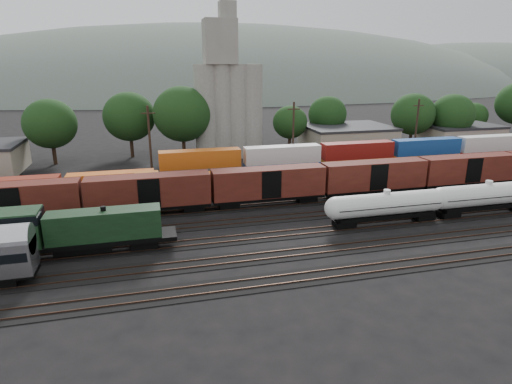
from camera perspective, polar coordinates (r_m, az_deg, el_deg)
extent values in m
plane|color=black|center=(52.26, 0.18, -3.80)|extent=(600.00, 600.00, 0.00)
cube|color=black|center=(39.20, 5.74, -11.35)|extent=(180.00, 3.20, 0.08)
cube|color=#382319|center=(38.57, 6.11, -11.74)|extent=(180.00, 0.08, 0.16)
cube|color=#382319|center=(39.76, 5.39, -10.78)|extent=(180.00, 0.08, 0.16)
cube|color=black|center=(43.41, 3.49, -8.33)|extent=(180.00, 3.20, 0.08)
cube|color=#382319|center=(42.76, 3.79, -8.63)|extent=(180.00, 0.08, 0.16)
cube|color=#382319|center=(43.99, 3.21, -7.85)|extent=(180.00, 0.08, 0.16)
cube|color=black|center=(47.77, 1.67, -5.83)|extent=(180.00, 3.20, 0.08)
cube|color=#382319|center=(47.10, 1.91, -6.07)|extent=(180.00, 0.08, 0.16)
cube|color=#382319|center=(48.38, 1.44, -5.43)|extent=(180.00, 0.08, 0.16)
cube|color=black|center=(52.25, 0.18, -3.76)|extent=(180.00, 3.20, 0.08)
cube|color=#382319|center=(51.57, 0.38, -3.95)|extent=(180.00, 0.08, 0.16)
cube|color=#382319|center=(52.87, -0.02, -3.41)|extent=(180.00, 0.08, 0.16)
cube|color=black|center=(56.81, -1.08, -2.01)|extent=(180.00, 3.20, 0.08)
cube|color=#382319|center=(56.12, -0.91, -2.17)|extent=(180.00, 0.08, 0.16)
cube|color=#382319|center=(57.44, -1.24, -1.71)|extent=(180.00, 0.08, 0.16)
cube|color=black|center=(61.44, -2.14, -0.53)|extent=(180.00, 3.20, 0.08)
cube|color=#382319|center=(60.75, -2.00, -0.65)|extent=(180.00, 0.08, 0.16)
cube|color=#382319|center=(62.09, -2.28, -0.26)|extent=(180.00, 0.08, 0.16)
cube|color=black|center=(66.13, -3.05, 0.75)|extent=(180.00, 3.20, 0.08)
cube|color=#382319|center=(65.43, -2.93, 0.65)|extent=(180.00, 0.08, 0.16)
cube|color=#382319|center=(66.78, -3.17, 0.99)|extent=(180.00, 0.08, 0.16)
cube|color=black|center=(46.22, -22.01, -6.17)|extent=(18.24, 3.11, 0.43)
cube|color=black|center=(46.41, -21.94, -6.72)|extent=(5.37, 2.36, 0.86)
cube|color=black|center=(45.34, -19.50, -4.07)|extent=(10.94, 2.58, 2.90)
cube|color=black|center=(46.68, -28.94, -4.26)|extent=(3.86, 3.11, 3.54)
cube|color=black|center=(46.32, -29.14, -2.96)|extent=(3.97, 3.22, 0.97)
cylinder|color=black|center=(44.81, -19.71, -2.15)|extent=(0.54, 0.54, 0.54)
cube|color=black|center=(47.73, -28.90, -7.29)|extent=(2.79, 2.15, 0.75)
cube|color=black|center=(45.96, -14.67, -6.51)|extent=(2.79, 2.15, 0.75)
cylinder|color=silver|center=(52.39, 16.94, -1.51)|extent=(12.71, 2.62, 2.62)
sphere|color=silver|center=(49.49, 10.60, -2.13)|extent=(2.62, 2.62, 2.62)
sphere|color=silver|center=(55.87, 22.55, -0.94)|extent=(2.62, 2.62, 2.62)
cylinder|color=silver|center=(51.95, 17.08, 0.05)|extent=(0.81, 0.81, 0.45)
cube|color=black|center=(52.39, 16.94, -1.51)|extent=(13.00, 2.74, 0.07)
cube|color=black|center=(52.86, 16.80, -2.99)|extent=(12.28, 1.99, 0.45)
cube|color=black|center=(50.65, 11.67, -4.14)|extent=(2.35, 1.81, 0.63)
cube|color=black|center=(55.81, 21.36, -2.98)|extent=(2.35, 1.81, 0.63)
cylinder|color=silver|center=(60.72, 28.45, -0.27)|extent=(13.14, 2.71, 2.71)
sphere|color=silver|center=(56.54, 23.51, -0.77)|extent=(2.71, 2.71, 2.71)
cylinder|color=silver|center=(60.33, 28.65, 1.13)|extent=(0.84, 0.84, 0.47)
cube|color=black|center=(60.72, 28.45, -0.27)|extent=(13.43, 2.84, 0.07)
cube|color=black|center=(61.13, 28.25, -1.60)|extent=(12.69, 2.05, 0.47)
cube|color=black|center=(57.88, 24.21, -2.61)|extent=(2.43, 1.87, 0.65)
cube|color=black|center=(43.43, -30.65, -10.00)|extent=(2.52, 1.94, 0.68)
cube|color=black|center=(60.03, -9.65, -0.06)|extent=(15.94, 2.57, 0.35)
cube|color=black|center=(60.15, -9.63, -0.42)|extent=(4.43, 1.95, 0.71)
cube|color=#BF5810|center=(59.81, -7.89, 1.33)|extent=(9.56, 2.13, 2.39)
cube|color=#BF5810|center=(59.44, -14.32, 1.12)|extent=(3.19, 2.57, 2.92)
cube|color=black|center=(59.19, -14.39, 1.98)|extent=(3.28, 2.66, 0.80)
cube|color=#BF5810|center=(59.68, -16.41, 0.35)|extent=(1.42, 2.13, 1.59)
cylinder|color=black|center=(59.46, -7.95, 2.56)|extent=(0.44, 0.44, 0.44)
cube|color=black|center=(60.07, -14.47, -0.93)|extent=(2.30, 1.77, 0.62)
cube|color=black|center=(60.76, -4.84, -0.23)|extent=(2.30, 1.77, 0.62)
cube|color=black|center=(57.35, -29.48, -2.91)|extent=(15.00, 2.60, 0.40)
cube|color=#4C1912|center=(56.75, -29.79, -0.91)|extent=(15.00, 2.90, 3.80)
cube|color=black|center=(55.12, -13.93, -1.87)|extent=(15.00, 2.60, 0.40)
cube|color=#4C1912|center=(54.49, -14.08, 0.22)|extent=(15.00, 2.90, 3.80)
cube|color=black|center=(57.11, 1.67, -0.68)|extent=(15.00, 2.60, 0.40)
cube|color=#4C1912|center=(56.50, 1.69, 1.34)|extent=(15.00, 2.90, 3.80)
cube|color=black|center=(62.92, 15.29, 0.39)|extent=(15.00, 2.60, 0.40)
cube|color=#4C1912|center=(62.37, 15.45, 2.24)|extent=(15.00, 2.90, 3.80)
cube|color=black|center=(71.63, 26.12, 1.24)|extent=(15.00, 2.60, 0.40)
cube|color=#4C1912|center=(71.15, 26.34, 2.86)|extent=(15.00, 2.90, 3.80)
cube|color=black|center=(66.00, -3.06, 1.13)|extent=(160.00, 2.60, 0.60)
cube|color=maroon|center=(67.03, -29.63, 0.53)|extent=(12.00, 2.40, 2.60)
cube|color=#CF5715|center=(64.69, -18.70, 1.37)|extent=(12.00, 2.40, 2.60)
cube|color=#4E5052|center=(64.84, -7.38, 2.19)|extent=(12.00, 2.40, 2.60)
cube|color=#BD5413|center=(64.23, -7.47, 4.43)|extent=(12.00, 2.40, 2.60)
cube|color=navy|center=(67.47, 3.48, 2.89)|extent=(12.00, 2.40, 2.60)
cube|color=silver|center=(66.88, 3.52, 5.05)|extent=(12.00, 2.40, 2.60)
cube|color=#C06713|center=(72.30, 13.21, 3.43)|extent=(12.00, 2.40, 2.60)
cube|color=maroon|center=(71.75, 13.35, 5.45)|extent=(12.00, 2.40, 2.60)
cube|color=#C16113|center=(78.93, 21.53, 3.82)|extent=(12.00, 2.40, 2.60)
cube|color=navy|center=(78.43, 21.74, 5.67)|extent=(12.00, 2.40, 2.60)
cube|color=maroon|center=(86.95, 28.45, 4.08)|extent=(12.00, 2.40, 2.60)
cube|color=silver|center=(86.49, 28.69, 5.75)|extent=(12.00, 2.40, 2.60)
cylinder|color=gray|center=(84.57, -6.66, 10.47)|extent=(4.40, 4.40, 18.00)
cylinder|color=gray|center=(85.01, -4.62, 10.56)|extent=(4.40, 4.40, 18.00)
cylinder|color=gray|center=(85.56, -2.61, 10.64)|extent=(4.40, 4.40, 18.00)
cylinder|color=gray|center=(86.21, -0.62, 10.71)|extent=(4.40, 4.40, 18.00)
cube|color=gray|center=(84.52, -4.84, 19.35)|extent=(6.00, 5.00, 8.00)
cube|color=gray|center=(85.13, -3.86, 22.73)|extent=(3.00, 3.00, 4.00)
cube|color=#9E937F|center=(96.51, 12.00, 7.01)|extent=(18.00, 14.00, 4.60)
cube|color=#232326|center=(96.11, 12.10, 8.51)|extent=(18.36, 14.28, 0.50)
cube|color=#9E937F|center=(105.92, 25.55, 6.59)|extent=(16.00, 10.00, 4.60)
cube|color=#232326|center=(105.55, 25.73, 7.95)|extent=(16.32, 10.20, 0.50)
cylinder|color=black|center=(88.52, -25.27, 4.48)|extent=(0.70, 0.70, 3.49)
ellipsoid|color=#193915|center=(87.59, -25.76, 8.21)|extent=(9.47, 9.47, 8.97)
cylinder|color=black|center=(89.81, -16.21, 5.68)|extent=(0.70, 0.70, 3.71)
ellipsoid|color=#193915|center=(88.85, -16.55, 9.61)|extent=(10.08, 10.08, 9.55)
cylinder|color=black|center=(85.05, -9.58, 5.63)|extent=(0.70, 0.70, 4.08)
ellipsoid|color=#193915|center=(83.98, -9.81, 10.21)|extent=(11.07, 11.07, 10.49)
cylinder|color=black|center=(91.25, -2.20, 6.19)|extent=(0.70, 0.70, 2.67)
ellipsoid|color=#193915|center=(90.50, -2.23, 8.97)|extent=(7.25, 7.25, 6.87)
cylinder|color=black|center=(94.06, 4.49, 6.50)|extent=(0.70, 0.70, 2.74)
ellipsoid|color=#193915|center=(93.33, 4.56, 9.27)|extent=(7.44, 7.44, 7.05)
cylinder|color=black|center=(100.84, 9.35, 7.17)|extent=(0.70, 0.70, 3.19)
ellipsoid|color=#193915|center=(100.07, 9.50, 10.19)|extent=(8.65, 8.65, 8.20)
cylinder|color=black|center=(100.95, 19.86, 6.47)|extent=(0.70, 0.70, 3.45)
ellipsoid|color=#193915|center=(100.14, 20.20, 9.72)|extent=(9.36, 9.36, 8.87)
cylinder|color=black|center=(104.27, 24.34, 6.27)|extent=(0.70, 0.70, 3.40)
ellipsoid|color=#193915|center=(103.50, 24.73, 9.36)|extent=(9.24, 9.24, 8.75)
cylinder|color=black|center=(121.36, 26.73, 7.08)|extent=(0.70, 0.70, 2.50)
ellipsoid|color=#193915|center=(120.83, 27.00, 9.04)|extent=(6.79, 6.79, 6.43)
cylinder|color=black|center=(70.42, -13.95, 6.27)|extent=(0.36, 0.36, 12.00)
cube|color=black|center=(69.72, -14.23, 10.15)|extent=(2.20, 0.18, 0.18)
cylinder|color=black|center=(74.44, 4.97, 7.28)|extent=(0.36, 0.36, 12.00)
cube|color=black|center=(73.78, 5.07, 10.95)|extent=(2.20, 0.18, 0.18)
cylinder|color=black|center=(85.30, 20.53, 7.53)|extent=(0.36, 0.36, 12.00)
cube|color=black|center=(84.72, 20.88, 10.72)|extent=(2.20, 0.18, 0.18)
ellipsoid|color=#59665B|center=(314.40, -4.60, 9.54)|extent=(520.00, 286.00, 130.00)
ellipsoid|color=#59665B|center=(412.04, 27.69, 10.21)|extent=(400.00, 220.00, 100.00)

